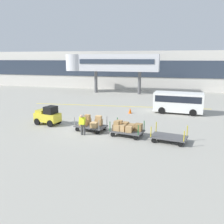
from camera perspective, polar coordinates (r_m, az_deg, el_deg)
name	(u,v)px	position (r m, az deg, el deg)	size (l,w,h in m)	color
ground_plane	(90,130)	(18.73, -5.31, -4.33)	(120.00, 120.00, 0.00)	#9E9B91
apron_lead_line	(119,106)	(27.91, 1.65, 1.41)	(20.59, 0.20, 0.01)	yellow
terminal_building	(140,70)	(43.26, 6.75, 9.83)	(63.42, 2.51, 6.70)	beige
jet_bridge	(107,63)	(38.29, -1.20, 11.61)	(14.99, 3.00, 6.08)	silver
baggage_tug	(48,116)	(20.77, -15.05, -0.86)	(2.26, 1.55, 1.58)	gold
baggage_cart_lead	(91,123)	(18.48, -5.08, -2.73)	(3.08, 1.79, 1.16)	#4C4C4F
baggage_cart_middle	(126,128)	(17.26, 3.47, -3.84)	(3.08, 1.79, 1.10)	#4C4C4F
baggage_cart_tail	(169,137)	(16.45, 13.39, -5.81)	(3.08, 1.79, 1.10)	#4C4C4F
baggage_handler	(82,124)	(17.37, -7.09, -2.77)	(0.41, 0.44, 1.56)	#4C4C4C
shuttle_van	(178,101)	(25.09, 15.52, 2.53)	(4.93, 2.26, 2.10)	white
safety_cone_near	(130,111)	(24.28, 4.33, 0.32)	(0.36, 0.36, 0.55)	#EA590F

